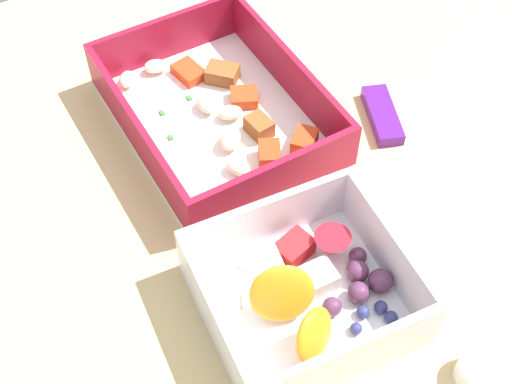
% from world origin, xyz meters
% --- Properties ---
extents(table_surface, '(0.80, 0.80, 0.02)m').
position_xyz_m(table_surface, '(0.00, 0.00, 0.01)').
color(table_surface, tan).
rests_on(table_surface, ground).
extents(pasta_container, '(0.22, 0.17, 0.05)m').
position_xyz_m(pasta_container, '(-0.12, 0.01, 0.04)').
color(pasta_container, white).
rests_on(pasta_container, table_surface).
extents(fruit_bowl, '(0.15, 0.16, 0.06)m').
position_xyz_m(fruit_bowl, '(0.08, -0.01, 0.04)').
color(fruit_bowl, white).
rests_on(fruit_bowl, table_surface).
extents(candy_bar, '(0.07, 0.05, 0.01)m').
position_xyz_m(candy_bar, '(-0.05, 0.15, 0.03)').
color(candy_bar, '#51197A').
rests_on(candy_bar, table_surface).
extents(paper_cup_liner, '(0.03, 0.03, 0.02)m').
position_xyz_m(paper_cup_liner, '(0.19, 0.07, 0.03)').
color(paper_cup_liner, white).
rests_on(paper_cup_liner, table_surface).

